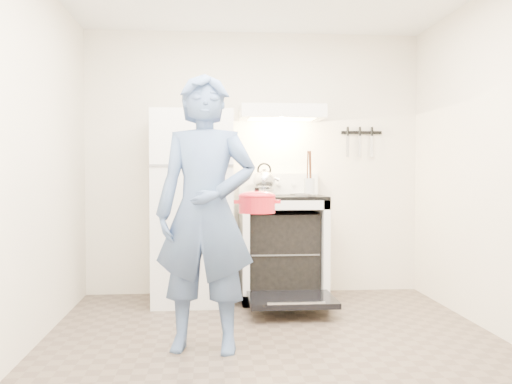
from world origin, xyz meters
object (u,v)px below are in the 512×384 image
(refrigerator, at_px, (193,207))
(person, at_px, (205,213))
(tea_kettle, at_px, (264,179))
(dutch_oven, at_px, (257,204))
(stove_body, at_px, (282,249))

(refrigerator, distance_m, person, 1.43)
(refrigerator, height_order, tea_kettle, refrigerator)
(person, xyz_separation_m, dutch_oven, (0.36, 0.26, 0.04))
(tea_kettle, bearing_deg, person, -108.60)
(stove_body, xyz_separation_m, dutch_oven, (-0.33, -1.20, 0.48))
(refrigerator, relative_size, stove_body, 1.85)
(refrigerator, xyz_separation_m, tea_kettle, (0.66, 0.19, 0.25))
(stove_body, bearing_deg, refrigerator, -178.23)
(tea_kettle, bearing_deg, refrigerator, -164.10)
(stove_body, bearing_deg, tea_kettle, 132.25)
(refrigerator, bearing_deg, dutch_oven, -67.89)
(stove_body, bearing_deg, dutch_oven, -105.64)
(refrigerator, xyz_separation_m, dutch_oven, (0.48, -1.17, 0.09))
(stove_body, height_order, tea_kettle, tea_kettle)
(stove_body, relative_size, person, 0.51)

